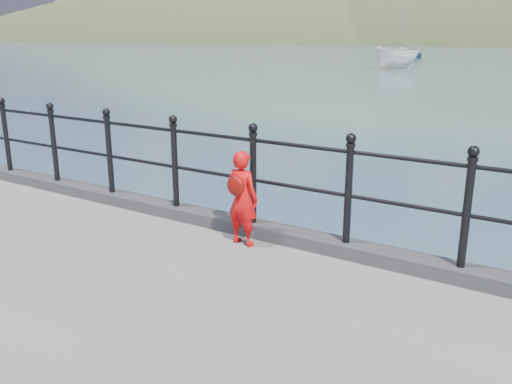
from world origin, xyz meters
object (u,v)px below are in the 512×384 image
Objects in this scene: railing at (212,161)px; child at (242,198)px; launch_white at (396,58)px; sailboat_left at (402,55)px.

railing is 0.80m from child.
railing is 3.15× the size of launch_white.
launch_white is (-14.49, 48.44, -0.45)m from child.
child is at bearing -65.13° from sailboat_left.
sailboat_left reaches higher than launch_white.
launch_white is at bearing -65.03° from sailboat_left.
launch_white reaches higher than child.
sailboat_left reaches higher than child.
sailboat_left is at bearing 131.23° from launch_white.
child is 0.14× the size of sailboat_left.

